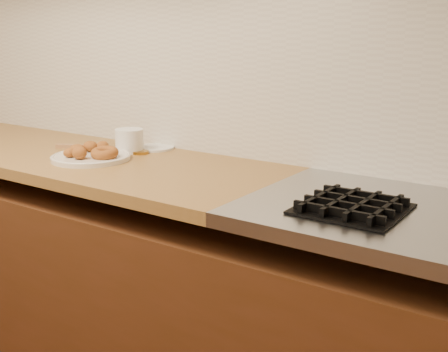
# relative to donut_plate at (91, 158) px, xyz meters

# --- Properties ---
(wall_back) EXTENTS (4.00, 0.02, 2.70)m
(wall_back) POSITION_rel_donut_plate_xyz_m (0.21, 0.36, 0.44)
(wall_back) COLOR tan
(wall_back) RESTS_ON ground
(base_cabinet) EXTENTS (3.60, 0.60, 0.77)m
(base_cabinet) POSITION_rel_donut_plate_xyz_m (0.21, 0.05, -0.52)
(base_cabinet) COLOR #482514
(base_cabinet) RESTS_ON floor
(butcher_block) EXTENTS (2.30, 0.62, 0.04)m
(butcher_block) POSITION_rel_donut_plate_xyz_m (-0.44, 0.05, -0.03)
(butcher_block) COLOR olive
(butcher_block) RESTS_ON base_cabinet
(backsplash) EXTENTS (3.60, 0.02, 0.60)m
(backsplash) POSITION_rel_donut_plate_xyz_m (0.21, 0.35, 0.29)
(backsplash) COLOR beige
(backsplash) RESTS_ON wall_back
(donut_plate) EXTENTS (0.28, 0.28, 0.02)m
(donut_plate) POSITION_rel_donut_plate_xyz_m (0.00, 0.00, 0.00)
(donut_plate) COLOR beige
(donut_plate) RESTS_ON butcher_block
(ring_donut) EXTENTS (0.13, 0.13, 0.04)m
(ring_donut) POSITION_rel_donut_plate_xyz_m (0.07, 0.00, 0.03)
(ring_donut) COLOR #A05C21
(ring_donut) RESTS_ON donut_plate
(fried_dough_chunks) EXTENTS (0.16, 0.20, 0.05)m
(fried_dough_chunks) POSITION_rel_donut_plate_xyz_m (-0.03, -0.00, 0.03)
(fried_dough_chunks) COLOR #A05C21
(fried_dough_chunks) RESTS_ON donut_plate
(plastic_tub) EXTENTS (0.11, 0.11, 0.09)m
(plastic_tub) POSITION_rel_donut_plate_xyz_m (0.02, 0.18, 0.04)
(plastic_tub) COLOR white
(plastic_tub) RESTS_ON butcher_block
(tub_lid) EXTENTS (0.18, 0.18, 0.01)m
(tub_lid) POSITION_rel_donut_plate_xyz_m (0.06, 0.28, -0.00)
(tub_lid) COLOR white
(tub_lid) RESTS_ON butcher_block
(brass_jar_lid) EXTENTS (0.08, 0.08, 0.01)m
(brass_jar_lid) POSITION_rel_donut_plate_xyz_m (0.07, 0.18, -0.00)
(brass_jar_lid) COLOR #A17326
(brass_jar_lid) RESTS_ON butcher_block
(wooden_utensil) EXTENTS (0.19, 0.11, 0.02)m
(wooden_utensil) POSITION_rel_donut_plate_xyz_m (-0.19, 0.12, -0.00)
(wooden_utensil) COLOR #966941
(wooden_utensil) RESTS_ON butcher_block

